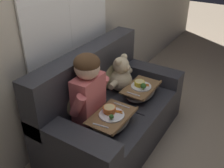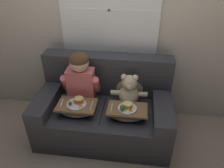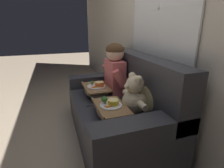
{
  "view_description": "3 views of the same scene",
  "coord_description": "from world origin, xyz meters",
  "px_view_note": "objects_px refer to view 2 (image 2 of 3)",
  "views": [
    {
      "loc": [
        -1.88,
        -1.14,
        1.97
      ],
      "look_at": [
        -0.12,
        -0.04,
        0.76
      ],
      "focal_mm": 42.0,
      "sensor_mm": 36.0,
      "label": 1
    },
    {
      "loc": [
        0.37,
        -2.05,
        2.11
      ],
      "look_at": [
        0.1,
        0.01,
        0.77
      ],
      "focal_mm": 35.0,
      "sensor_mm": 36.0,
      "label": 2
    },
    {
      "loc": [
        1.74,
        -0.63,
        1.29
      ],
      "look_at": [
        -0.13,
        0.01,
        0.62
      ],
      "focal_mm": 28.0,
      "sensor_mm": 36.0,
      "label": 3
    }
  ],
  "objects_px": {
    "child_figure": "(80,76)",
    "lap_tray_child": "(77,108)",
    "couch": "(105,109)",
    "teddy_bear": "(129,92)",
    "throw_pillow_behind_teddy": "(130,84)",
    "lap_tray_teddy": "(127,112)",
    "throw_pillow_behind_child": "(84,81)"
  },
  "relations": [
    {
      "from": "couch",
      "to": "lap_tray_teddy",
      "type": "relative_size",
      "value": 3.59
    },
    {
      "from": "child_figure",
      "to": "lap_tray_child",
      "type": "xyz_separation_m",
      "value": [
        0.0,
        -0.25,
        -0.29
      ]
    },
    {
      "from": "child_figure",
      "to": "teddy_bear",
      "type": "bearing_deg",
      "value": -0.45
    },
    {
      "from": "child_figure",
      "to": "lap_tray_child",
      "type": "distance_m",
      "value": 0.38
    },
    {
      "from": "throw_pillow_behind_teddy",
      "to": "lap_tray_teddy",
      "type": "distance_m",
      "value": 0.42
    },
    {
      "from": "child_figure",
      "to": "throw_pillow_behind_teddy",
      "type": "bearing_deg",
      "value": 14.31
    },
    {
      "from": "throw_pillow_behind_child",
      "to": "teddy_bear",
      "type": "relative_size",
      "value": 0.92
    },
    {
      "from": "couch",
      "to": "child_figure",
      "type": "height_order",
      "value": "child_figure"
    },
    {
      "from": "lap_tray_child",
      "to": "throw_pillow_behind_child",
      "type": "bearing_deg",
      "value": 90.11
    },
    {
      "from": "couch",
      "to": "lap_tray_child",
      "type": "bearing_deg",
      "value": -143.59
    },
    {
      "from": "couch",
      "to": "lap_tray_child",
      "type": "height_order",
      "value": "couch"
    },
    {
      "from": "couch",
      "to": "throw_pillow_behind_teddy",
      "type": "bearing_deg",
      "value": 31.76
    },
    {
      "from": "couch",
      "to": "teddy_bear",
      "type": "height_order",
      "value": "couch"
    },
    {
      "from": "throw_pillow_behind_child",
      "to": "lap_tray_child",
      "type": "distance_m",
      "value": 0.41
    },
    {
      "from": "couch",
      "to": "child_figure",
      "type": "xyz_separation_m",
      "value": [
        -0.29,
        0.03,
        0.45
      ]
    },
    {
      "from": "child_figure",
      "to": "lap_tray_teddy",
      "type": "height_order",
      "value": "child_figure"
    },
    {
      "from": "child_figure",
      "to": "lap_tray_child",
      "type": "relative_size",
      "value": 1.44
    },
    {
      "from": "throw_pillow_behind_child",
      "to": "lap_tray_teddy",
      "type": "distance_m",
      "value": 0.72
    },
    {
      "from": "throw_pillow_behind_teddy",
      "to": "teddy_bear",
      "type": "bearing_deg",
      "value": -89.94
    },
    {
      "from": "throw_pillow_behind_teddy",
      "to": "child_figure",
      "type": "height_order",
      "value": "child_figure"
    },
    {
      "from": "throw_pillow_behind_teddy",
      "to": "couch",
      "type": "bearing_deg",
      "value": -148.24
    },
    {
      "from": "throw_pillow_behind_teddy",
      "to": "child_figure",
      "type": "xyz_separation_m",
      "value": [
        -0.58,
        -0.15,
        0.17
      ]
    },
    {
      "from": "throw_pillow_behind_teddy",
      "to": "lap_tray_child",
      "type": "xyz_separation_m",
      "value": [
        -0.58,
        -0.4,
        -0.12
      ]
    },
    {
      "from": "teddy_bear",
      "to": "lap_tray_child",
      "type": "bearing_deg",
      "value": -157.46
    },
    {
      "from": "couch",
      "to": "throw_pillow_behind_child",
      "type": "relative_size",
      "value": 3.94
    },
    {
      "from": "lap_tray_child",
      "to": "lap_tray_teddy",
      "type": "height_order",
      "value": "lap_tray_teddy"
    },
    {
      "from": "teddy_bear",
      "to": "lap_tray_child",
      "type": "distance_m",
      "value": 0.64
    },
    {
      "from": "couch",
      "to": "teddy_bear",
      "type": "xyz_separation_m",
      "value": [
        0.29,
        0.03,
        0.27
      ]
    },
    {
      "from": "couch",
      "to": "throw_pillow_behind_child",
      "type": "distance_m",
      "value": 0.44
    },
    {
      "from": "throw_pillow_behind_child",
      "to": "couch",
      "type": "bearing_deg",
      "value": -31.76
    },
    {
      "from": "child_figure",
      "to": "lap_tray_teddy",
      "type": "relative_size",
      "value": 1.45
    },
    {
      "from": "couch",
      "to": "lap_tray_teddy",
      "type": "bearing_deg",
      "value": -36.59
    }
  ]
}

